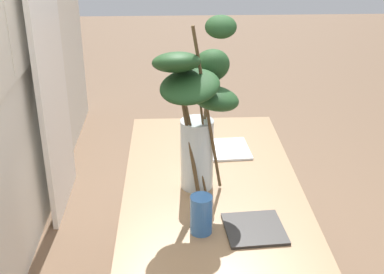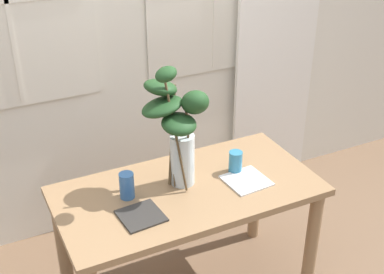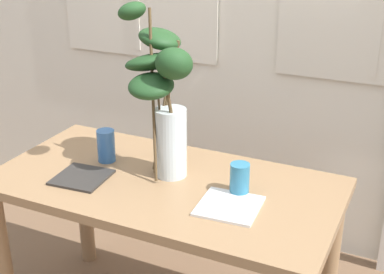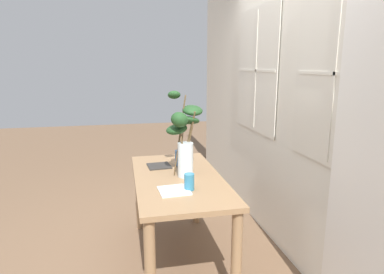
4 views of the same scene
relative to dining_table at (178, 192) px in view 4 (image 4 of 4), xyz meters
The scene contains 9 objects.
ground 0.63m from the dining_table, ahead, with size 14.00×14.00×0.00m, color brown.
back_wall_with_windows 1.31m from the dining_table, 90.00° to the left, with size 5.43×0.14×2.93m.
curtain_sheer_side 1.51m from the dining_table, 37.61° to the left, with size 0.66×0.03×2.21m, color white.
dining_table is the anchor object (origin of this frame).
vase_with_branches 0.49m from the dining_table, 118.37° to the left, with size 0.38×0.39×0.73m.
drinking_glass_blue_left 0.38m from the dining_table, 168.45° to the left, with size 0.08×0.08×0.14m, color #386BAD.
drinking_glass_blue_right 0.37m from the dining_table, ahead, with size 0.08×0.08×0.13m, color teal.
plate_square_left 0.37m from the dining_table, 158.62° to the right, with size 0.20×0.20×0.01m, color #2D2B28.
plate_square_right 0.35m from the dining_table, 14.66° to the right, with size 0.22×0.22×0.01m, color white.
Camera 4 is at (2.59, -0.43, 1.67)m, focal length 30.82 mm.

